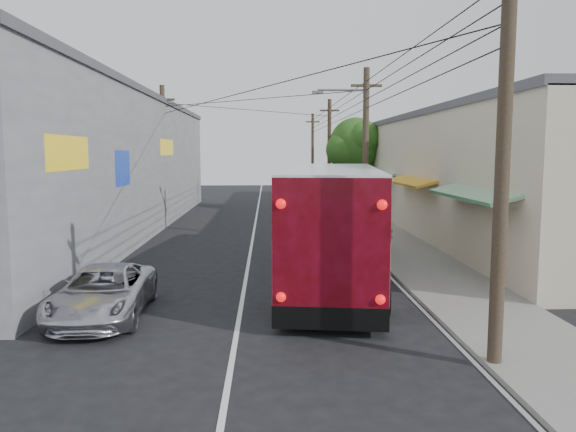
% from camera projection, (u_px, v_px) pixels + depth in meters
% --- Properties ---
extents(ground, '(120.00, 120.00, 0.00)m').
position_uv_depth(ground, '(236.00, 337.00, 12.87)').
color(ground, black).
rests_on(ground, ground).
extents(sidewalk, '(3.00, 80.00, 0.12)m').
position_uv_depth(sidewalk, '(366.00, 224.00, 32.96)').
color(sidewalk, slate).
rests_on(sidewalk, ground).
extents(building_right, '(7.09, 40.00, 6.25)m').
position_uv_depth(building_right, '(433.00, 170.00, 34.76)').
color(building_right, beige).
rests_on(building_right, ground).
extents(building_left, '(7.20, 36.00, 7.25)m').
position_uv_depth(building_left, '(95.00, 163.00, 30.02)').
color(building_left, gray).
rests_on(building_left, ground).
extents(utility_poles, '(11.80, 45.28, 8.00)m').
position_uv_depth(utility_poles, '(308.00, 154.00, 32.70)').
color(utility_poles, '#473828').
rests_on(utility_poles, ground).
extents(street_tree, '(4.40, 4.00, 6.60)m').
position_uv_depth(street_tree, '(357.00, 146.00, 38.43)').
color(street_tree, '#3F2B19').
rests_on(street_tree, ground).
extents(coach_bus, '(4.36, 13.13, 3.72)m').
position_uv_depth(coach_bus, '(335.00, 221.00, 18.97)').
color(coach_bus, silver).
rests_on(coach_bus, ground).
extents(jeepney, '(2.32, 4.73, 1.29)m').
position_uv_depth(jeepney, '(103.00, 293.00, 14.37)').
color(jeepney, silver).
rests_on(jeepney, ground).
extents(parked_suv, '(2.64, 6.05, 1.73)m').
position_uv_depth(parked_suv, '(326.00, 216.00, 29.54)').
color(parked_suv, '#97989E').
rests_on(parked_suv, ground).
extents(parked_car_mid, '(1.87, 4.59, 1.56)m').
position_uv_depth(parked_car_mid, '(316.00, 207.00, 35.72)').
color(parked_car_mid, '#232428').
rests_on(parked_car_mid, ground).
extents(parked_car_far, '(1.57, 4.31, 1.41)m').
position_uv_depth(parked_car_far, '(311.00, 202.00, 39.74)').
color(parked_car_far, black).
rests_on(parked_car_far, ground).
extents(pedestrian_near, '(0.69, 0.58, 1.60)m').
position_uv_depth(pedestrian_near, '(386.00, 232.00, 23.46)').
color(pedestrian_near, pink).
rests_on(pedestrian_near, sidewalk).
extents(pedestrian_far, '(0.91, 0.79, 1.59)m').
position_uv_depth(pedestrian_far, '(362.00, 220.00, 27.65)').
color(pedestrian_far, '#87A7C5').
rests_on(pedestrian_far, sidewalk).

